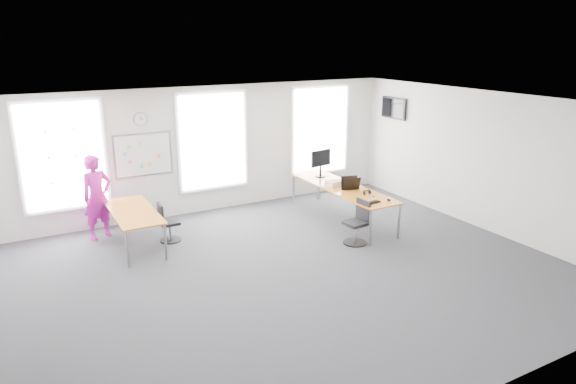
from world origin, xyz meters
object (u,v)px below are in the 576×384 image
desk_left (133,214)px  person (97,197)px  chair_right (358,225)px  chair_left (167,225)px  monitor (321,161)px  desk_right (342,189)px  headphones (367,192)px  keyboard (372,203)px

desk_left → person: 1.00m
chair_right → chair_left: bearing=-124.9°
monitor → desk_right: bearing=-102.4°
chair_right → person: person is taller
chair_left → monitor: bearing=-85.2°
desk_right → headphones: size_ratio=19.18×
desk_left → monitor: 4.61m
person → keyboard: size_ratio=4.40×
desk_left → person: person is taller
chair_right → monitor: size_ratio=1.36×
desk_left → monitor: bearing=3.1°
chair_left → keyboard: size_ratio=2.05×
headphones → desk_right: bearing=95.5°
desk_right → headphones: headphones is taller
desk_right → monitor: 1.05m
keyboard → headphones: headphones is taller
desk_right → person: 5.30m
chair_right → monitor: (0.55, 2.29, 0.80)m
desk_right → chair_left: (-3.90, 0.63, -0.38)m
chair_left → headphones: size_ratio=4.87×
person → headphones: (5.19, -2.30, -0.05)m
keyboard → headphones: 0.60m
desk_right → headphones: 0.79m
headphones → monitor: (-0.08, 1.72, 0.36)m
desk_left → chair_right: size_ratio=2.26×
chair_left → keyboard: chair_left is taller
chair_right → keyboard: chair_right is taller
chair_right → desk_left: bearing=-121.6°
desk_left → chair_right: chair_right is taller
chair_right → chair_left: 3.91m
desk_right → chair_right: size_ratio=3.60×
chair_left → headphones: 4.28m
keyboard → headphones: bearing=52.2°
desk_left → headphones: 4.89m
keyboard → monitor: (0.19, 2.26, 0.39)m
person → keyboard: bearing=-50.5°
desk_left → chair_left: bearing=-6.4°
desk_left → chair_right: (4.03, -2.04, -0.29)m
chair_right → person: bearing=-126.9°
person → headphones: bearing=-44.4°
monitor → keyboard: bearing=-105.3°
desk_right → desk_left: 4.60m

